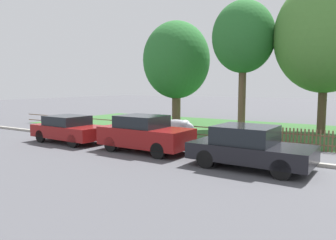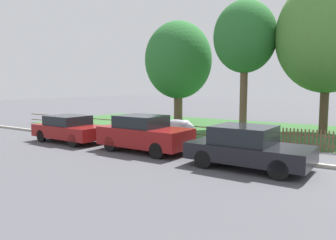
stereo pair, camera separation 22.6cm
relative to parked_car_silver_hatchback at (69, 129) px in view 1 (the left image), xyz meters
The scene contains 7 objects.
parked_car_silver_hatchback is the anchor object (origin of this frame).
parked_car_black_saloon 4.30m from the parked_car_silver_hatchback, ahead, with size 3.82×1.80×1.47m.
parked_car_navy_estate 8.70m from the parked_car_silver_hatchback, ahead, with size 3.90×1.98×1.36m.
covered_motorcycle 5.17m from the parked_car_silver_hatchback, 41.14° to the left, with size 2.02×0.74×1.00m.
tree_nearest_kerb 10.96m from the parked_car_silver_hatchback, 91.67° to the left, with size 4.85×4.85×7.30m.
tree_behind_motorcycle 11.34m from the parked_car_silver_hatchback, 59.44° to the left, with size 3.72×3.72×7.70m.
tree_mid_park 14.36m from the parked_car_silver_hatchback, 45.09° to the left, with size 5.45×5.45×8.53m.
Camera 1 is at (-0.50, -11.51, 2.65)m, focal length 35.00 mm.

